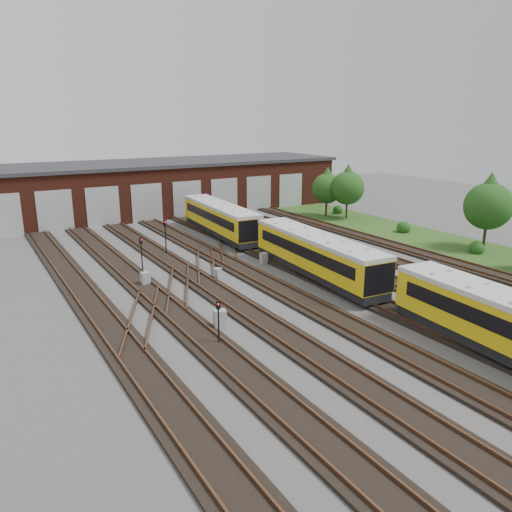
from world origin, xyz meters
TOP-DOWN VIEW (x-y plane):
  - ground at (0.00, 0.00)m, footprint 120.00×120.00m
  - track_network at (-0.17, 0.59)m, footprint 30.40×70.00m
  - maintenance_shed at (-0.01, 39.97)m, footprint 51.00×12.50m
  - grass_verge at (19.00, 10.00)m, footprint 8.00×55.00m
  - metro_train at (2.00, 7.37)m, footprint 3.61×46.47m
  - signal_mast_0 at (-9.51, 0.73)m, footprint 0.25×0.25m
  - signal_mast_1 at (-8.79, 15.52)m, footprint 0.26×0.25m
  - signal_mast_2 at (-5.35, 19.38)m, footprint 0.27×0.26m
  - signal_mast_3 at (1.41, 2.90)m, footprint 0.26×0.24m
  - relay_cabinet_0 at (-8.51, 2.58)m, footprint 0.79×0.71m
  - relay_cabinet_1 at (-9.70, 12.12)m, footprint 0.66×0.57m
  - relay_cabinet_2 at (-4.61, 10.72)m, footprint 0.66×0.61m
  - relay_cabinet_3 at (0.57, 12.55)m, footprint 0.56×0.47m
  - relay_cabinet_4 at (9.14, 20.77)m, footprint 0.58×0.49m
  - tree_0 at (18.99, 23.65)m, footprint 3.91×3.91m
  - tree_1 at (17.87, 26.09)m, footprint 3.63×3.63m
  - tree_2 at (20.35, 6.18)m, footprint 4.26×4.26m
  - bush_0 at (18.53, 5.57)m, footprint 1.31×1.31m
  - bush_1 at (19.31, 14.90)m, footprint 1.42×1.42m
  - bush_2 at (20.26, 26.74)m, footprint 1.26×1.26m

SIDE VIEW (x-z plane):
  - ground at x=0.00m, z-range 0.00..0.00m
  - grass_verge at x=19.00m, z-range 0.00..0.05m
  - track_network at x=-0.17m, z-range -0.06..0.27m
  - relay_cabinet_2 at x=-4.61m, z-range 0.00..0.88m
  - relay_cabinet_3 at x=0.57m, z-range 0.00..0.92m
  - relay_cabinet_4 at x=9.14m, z-range 0.00..0.94m
  - relay_cabinet_1 at x=-9.70m, z-range 0.00..1.01m
  - relay_cabinet_0 at x=-8.51m, z-range 0.00..1.14m
  - bush_2 at x=20.26m, z-range 0.00..1.26m
  - bush_0 at x=18.53m, z-range 0.00..1.31m
  - bush_1 at x=19.31m, z-range 0.00..1.42m
  - signal_mast_0 at x=-9.51m, z-range 0.36..2.84m
  - signal_mast_1 at x=-8.79m, z-range 0.40..3.13m
  - metro_train at x=2.00m, z-range 0.37..3.33m
  - signal_mast_3 at x=1.41m, z-range 0.40..3.30m
  - signal_mast_2 at x=-5.35m, z-range 0.45..3.53m
  - maintenance_shed at x=-0.01m, z-range 0.03..6.38m
  - tree_1 at x=17.87m, z-range 0.86..6.87m
  - tree_0 at x=18.99m, z-range 0.92..7.41m
  - tree_2 at x=20.35m, z-range 1.01..8.07m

